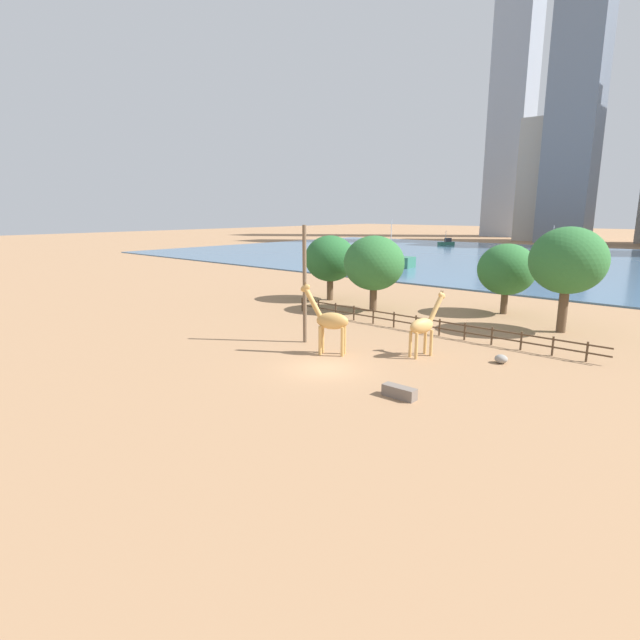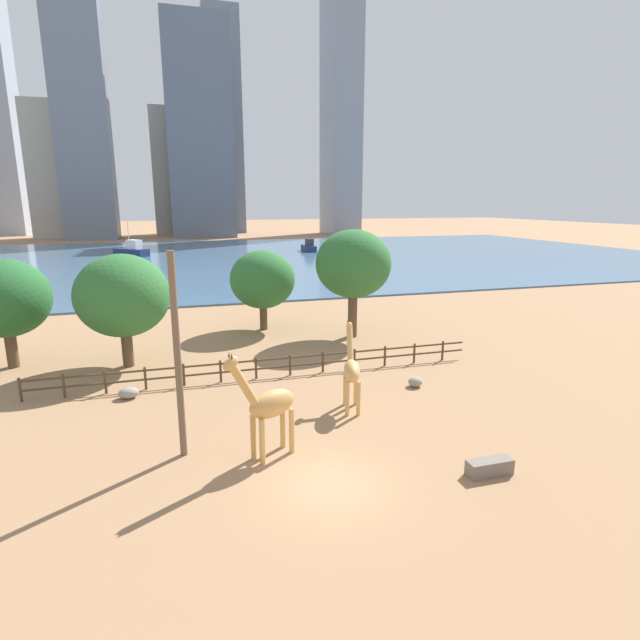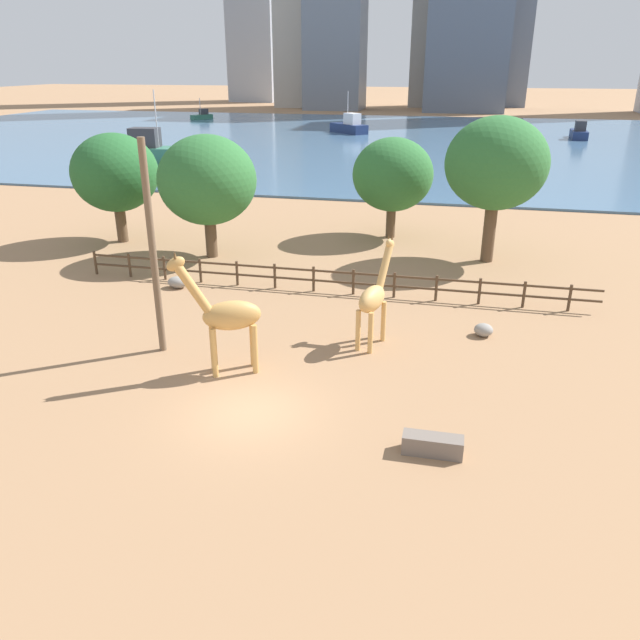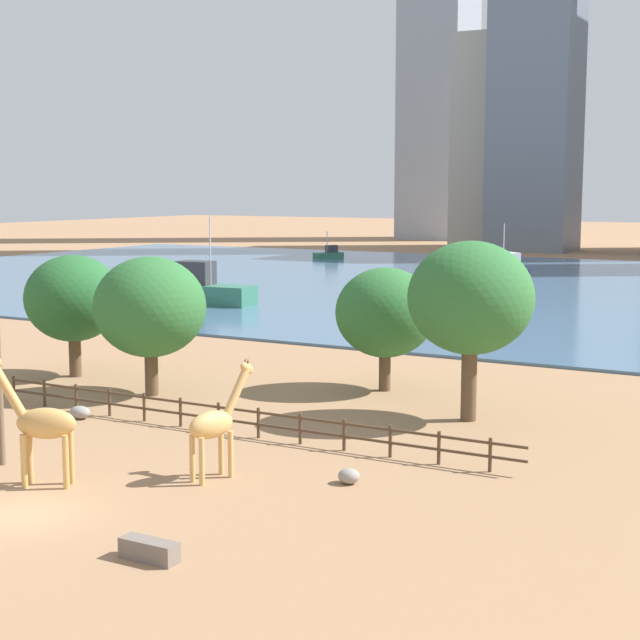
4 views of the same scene
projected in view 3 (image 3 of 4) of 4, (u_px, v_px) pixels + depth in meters
ground_plane at (424, 140)px, 92.90m from camera, size 400.00×400.00×0.00m
harbor_water at (422, 141)px, 90.16m from camera, size 180.00×86.00×0.20m
giraffe_tall at (227, 316)px, 22.74m from camera, size 3.25×1.99×4.80m
giraffe_companion at (374, 297)px, 25.15m from camera, size 1.31×3.11×4.27m
utility_pole at (153, 250)px, 23.78m from camera, size 0.28×0.28×8.38m
boulder_near_fence at (484, 330)px, 26.56m from camera, size 0.80×0.74×0.55m
boulder_by_pole at (178, 282)px, 32.21m from camera, size 1.05×0.79×0.59m
feeding_trough at (433, 445)px, 18.57m from camera, size 1.80×0.60×0.60m
enclosure_fence at (321, 277)px, 31.48m from camera, size 26.12×0.14×1.30m
tree_left_large at (207, 181)px, 35.76m from camera, size 5.67×5.67×7.10m
tree_center_broad at (496, 164)px, 34.50m from camera, size 5.68×5.68×8.18m
tree_right_tall at (393, 175)px, 40.05m from camera, size 5.19×5.19×6.45m
tree_left_small at (115, 173)px, 38.92m from camera, size 5.36×5.36×6.83m
boat_ferry at (202, 116)px, 122.56m from camera, size 3.53×4.62×3.97m
boat_sailboat at (350, 126)px, 98.91m from camera, size 6.81×6.60×6.28m
boat_tug at (579, 133)px, 91.81m from camera, size 2.44×6.03×2.61m
boat_barge at (153, 151)px, 69.77m from camera, size 8.94×3.98×7.80m
skyline_tower_needle at (430, 24)px, 152.03m from camera, size 8.07×9.03×38.04m
skyline_block_right at (304, 27)px, 150.84m from camera, size 13.44×8.98×36.89m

